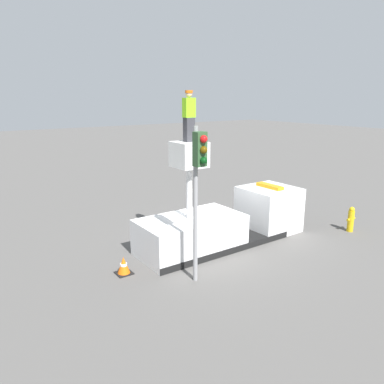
# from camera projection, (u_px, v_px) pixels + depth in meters

# --- Properties ---
(ground_plane) EXTENTS (120.00, 120.00, 0.00)m
(ground_plane) POSITION_uv_depth(u_px,v_px,m) (213.00, 245.00, 14.79)
(ground_plane) COLOR #565451
(bucket_truck) EXTENTS (7.22, 2.19, 4.16)m
(bucket_truck) POSITION_uv_depth(u_px,v_px,m) (224.00, 222.00, 14.90)
(bucket_truck) COLOR black
(bucket_truck) RESTS_ON ground
(worker) EXTENTS (0.40, 0.26, 1.75)m
(worker) POSITION_uv_depth(u_px,v_px,m) (189.00, 116.00, 12.91)
(worker) COLOR #38383D
(worker) RESTS_ON bucket_truck
(traffic_light_pole) EXTENTS (0.34, 0.57, 4.88)m
(traffic_light_pole) POSITION_uv_depth(u_px,v_px,m) (198.00, 175.00, 11.00)
(traffic_light_pole) COLOR gray
(traffic_light_pole) RESTS_ON ground
(fire_hydrant) EXTENTS (0.51, 0.27, 1.11)m
(fire_hydrant) POSITION_uv_depth(u_px,v_px,m) (351.00, 219.00, 16.18)
(fire_hydrant) COLOR gold
(fire_hydrant) RESTS_ON ground
(traffic_cone_rear) EXTENTS (0.52, 0.52, 0.58)m
(traffic_cone_rear) POSITION_uv_depth(u_px,v_px,m) (124.00, 266.00, 12.35)
(traffic_cone_rear) COLOR black
(traffic_cone_rear) RESTS_ON ground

